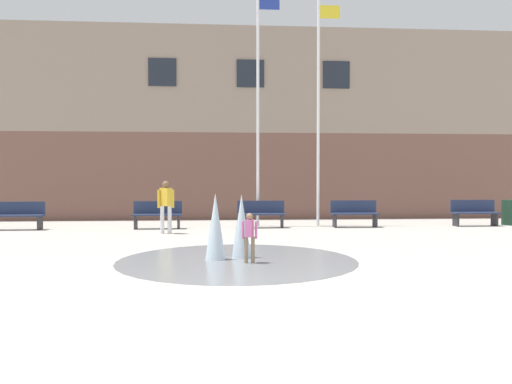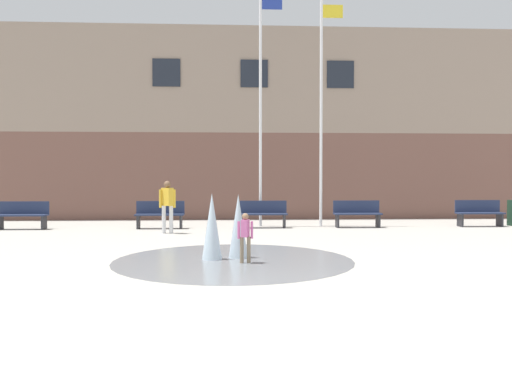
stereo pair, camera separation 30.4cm
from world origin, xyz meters
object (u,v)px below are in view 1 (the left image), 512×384
Objects in this scene: child_in_fountain at (249,234)px; flagpole_left at (259,99)px; trash_can at (510,212)px; park_bench_near_trashcan at (354,213)px; park_bench_under_left_flagpole at (157,214)px; park_bench_under_right_flagpole at (261,214)px; flagpole_right at (319,103)px; park_bench_far_right at (474,212)px; park_bench_left_of_flagpoles at (18,215)px; adult_in_red at (166,203)px.

child_in_fountain is 8.51m from flagpole_left.
park_bench_near_trashcan is at bearing -176.43° from trash_can.
park_bench_under_right_flagpole is at bearing 1.57° from park_bench_under_left_flagpole.
park_bench_under_right_flagpole is 1.62× the size of child_in_fountain.
trash_can is at bearing -1.75° from flagpole_right.
park_bench_under_left_flagpole is 1.00× the size of park_bench_far_right.
park_bench_left_of_flagpoles is at bearing -179.26° from park_bench_far_right.
park_bench_under_right_flagpole is 4.38m from flagpole_right.
park_bench_left_of_flagpoles is at bearing -179.57° from park_bench_near_trashcan.
trash_can is (11.98, 1.92, -0.48)m from adult_in_red.
flagpole_left reaches higher than park_bench_left_of_flagpoles.
park_bench_near_trashcan is 5.14m from flagpole_left.
flagpole_left reaches higher than park_bench_far_right.
adult_in_red reaches higher than park_bench_near_trashcan.
flagpole_left is (2.98, 2.13, 3.49)m from adult_in_red.
park_bench_under_right_flagpole is at bearing 179.33° from park_bench_near_trashcan.
trash_can is at bearing 144.60° from child_in_fountain.
park_bench_under_right_flagpole is 1.01× the size of adult_in_red.
park_bench_near_trashcan is (6.65, 0.06, 0.00)m from park_bench_under_left_flagpole.
adult_in_red reaches higher than park_bench_left_of_flagpoles.
park_bench_near_trashcan is 5.78m from trash_can.
park_bench_under_right_flagpole is 7.07m from child_in_fountain.
park_bench_far_right is at bearing 0.60° from park_bench_under_right_flagpole.
flagpole_right reaches higher than park_bench_far_right.
flagpole_right reaches higher than adult_in_red.
adult_in_red is at bearing -73.76° from park_bench_under_left_flagpole.
flagpole_left is 9.84m from trash_can.
park_bench_near_trashcan is 0.20× the size of flagpole_right.
trash_can is at bearing 2.06° from park_bench_under_right_flagpole.
adult_in_red reaches higher than child_in_fountain.
park_bench_near_trashcan is 1.78× the size of trash_can.
flagpole_left is (7.87, 0.65, 3.94)m from park_bench_left_of_flagpoles.
flagpole_left is at bearing 176.56° from park_bench_far_right.
child_in_fountain is at bearing -119.92° from park_bench_near_trashcan.
park_bench_far_right is 10.67m from adult_in_red.
park_bench_far_right is (4.32, 0.12, 0.00)m from park_bench_near_trashcan.
park_bench_left_of_flagpoles is at bearing -179.66° from park_bench_under_left_flagpole.
flagpole_right is at bearing 0.00° from flagpole_left.
park_bench_near_trashcan is 0.19× the size of flagpole_left.
park_bench_left_of_flagpoles and park_bench_near_trashcan have the same top height.
park_bench_under_right_flagpole is at bearing 0.88° from park_bench_left_of_flagpoles.
flagpole_right is at bearing 175.23° from park_bench_far_right.
child_in_fountain is 5.86m from adult_in_red.
park_bench_left_of_flagpoles is 0.20× the size of flagpole_right.
child_in_fountain is at bearing -139.59° from park_bench_far_right.
child_in_fountain is (-0.82, -7.02, 0.10)m from park_bench_under_right_flagpole.
trash_can is (6.88, -0.21, -3.84)m from flagpole_right.
park_bench_left_of_flagpoles is 1.01× the size of adult_in_red.
flagpole_right is (2.12, 0.00, -0.13)m from flagpole_left.
flagpole_right is (9.99, 0.65, 3.82)m from park_bench_left_of_flagpoles.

